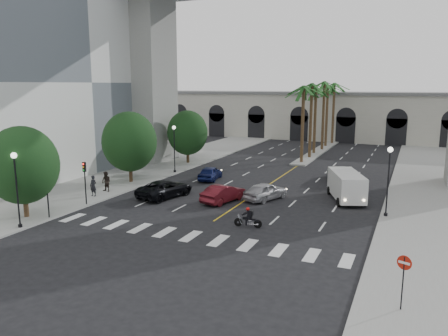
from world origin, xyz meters
TOP-DOWN VIEW (x-y plane):
  - ground at (0.00, 0.00)m, footprint 140.00×140.00m
  - sidewalk_left at (-15.00, 15.00)m, footprint 8.00×100.00m
  - sidewalk_right at (15.00, 15.00)m, footprint 8.00×100.00m
  - median at (0.00, 38.00)m, footprint 2.00×24.00m
  - building_left at (-27.00, 12.00)m, footprint 16.50×32.50m
  - pier_building at (0.00, 55.00)m, footprint 71.00×10.50m
  - palm_a at (0.00, 28.00)m, footprint 3.20×3.20m
  - palm_b at (0.10, 32.00)m, footprint 3.20×3.20m
  - palm_c at (-0.20, 36.00)m, footprint 3.20×3.20m
  - palm_d at (0.15, 40.00)m, footprint 3.20×3.20m
  - palm_e at (-0.10, 44.00)m, footprint 3.20×3.20m
  - palm_f at (0.20, 48.00)m, footprint 3.20×3.20m
  - street_tree_near at (-13.00, -3.00)m, footprint 5.20×5.20m
  - street_tree_mid at (-13.00, 10.00)m, footprint 5.44×5.44m
  - street_tree_far at (-13.00, 22.00)m, footprint 5.04×5.04m
  - lamp_post_left_near at (-11.40, -5.00)m, footprint 0.40×0.40m
  - lamp_post_left_far at (-11.40, 16.00)m, footprint 0.40×0.40m
  - lamp_post_right at (11.40, 8.00)m, footprint 0.40×0.40m
  - traffic_signal_near at (-11.30, -2.50)m, footprint 0.25×0.18m
  - traffic_signal_far at (-11.30, 1.50)m, footprint 0.25×0.18m
  - motorcycle_rider at (2.83, 1.78)m, footprint 2.00×0.54m
  - car_a at (1.50, 9.34)m, footprint 3.22×4.79m
  - car_b at (-1.50, 7.17)m, footprint 2.64×4.75m
  - car_c at (-6.89, 6.56)m, footprint 3.67×5.87m
  - car_d at (6.06, 19.50)m, footprint 3.49×5.88m
  - car_e at (-6.33, 14.59)m, footprint 2.33×4.47m
  - cargo_van at (7.91, 11.84)m, footprint 4.05×6.06m
  - pedestrian_a at (-12.51, 3.83)m, footprint 0.68×0.45m
  - pedestrian_b at (-12.54, 5.61)m, footprint 0.97×0.79m
  - do_not_enter_sign at (13.00, -6.40)m, footprint 0.62×0.26m

SIDE VIEW (x-z plane):
  - ground at x=0.00m, z-range 0.00..0.00m
  - sidewalk_left at x=-15.00m, z-range 0.00..0.15m
  - sidewalk_right at x=15.00m, z-range 0.00..0.15m
  - median at x=0.00m, z-range 0.00..0.20m
  - motorcycle_rider at x=2.83m, z-range -0.07..1.37m
  - car_e at x=-6.33m, z-range 0.00..1.45m
  - car_b at x=-1.50m, z-range 0.00..1.48m
  - car_c at x=-6.89m, z-range 0.00..1.51m
  - car_a at x=1.50m, z-range 0.00..1.51m
  - car_d at x=6.06m, z-range 0.00..1.60m
  - pedestrian_a at x=-12.51m, z-range 0.15..1.98m
  - pedestrian_b at x=-12.54m, z-range 0.15..2.00m
  - cargo_van at x=7.91m, z-range 0.14..2.56m
  - do_not_enter_sign at x=13.00m, z-range 0.60..3.23m
  - traffic_signal_near at x=-11.30m, z-range 0.69..4.34m
  - traffic_signal_far at x=-11.30m, z-range 0.69..4.34m
  - lamp_post_left_near at x=-11.40m, z-range 0.55..5.90m
  - lamp_post_left_far at x=-11.40m, z-range 0.55..5.90m
  - lamp_post_right at x=11.40m, z-range 0.55..5.90m
  - street_tree_far at x=-13.00m, z-range 0.56..7.24m
  - street_tree_near at x=-13.00m, z-range 0.58..7.47m
  - street_tree_mid at x=-13.00m, z-range 0.61..7.81m
  - pier_building at x=0.00m, z-range 0.02..8.52m
  - palm_c at x=-0.20m, z-range 3.86..13.96m
  - palm_a at x=0.00m, z-range 3.95..14.25m
  - palm_e at x=-0.10m, z-range 3.99..14.39m
  - palm_b at x=0.10m, z-range 4.07..14.67m
  - palm_f at x=0.20m, z-range 4.11..14.81m
  - palm_d at x=0.15m, z-range 4.20..15.10m
  - building_left at x=-27.00m, z-range 0.01..20.61m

